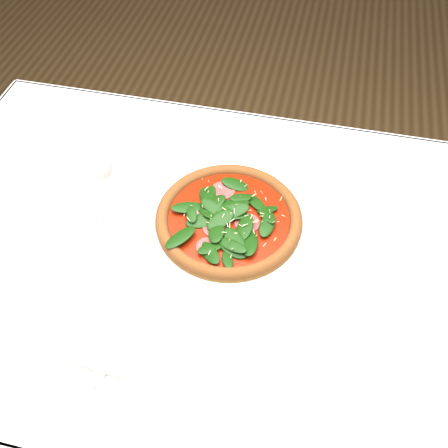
% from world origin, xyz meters
% --- Properties ---
extents(ground, '(6.00, 6.00, 0.00)m').
position_xyz_m(ground, '(0.00, 0.00, 0.00)').
color(ground, brown).
rests_on(ground, ground).
extents(dining_table, '(1.21, 0.81, 0.75)m').
position_xyz_m(dining_table, '(0.00, 0.00, 0.65)').
color(dining_table, white).
rests_on(dining_table, ground).
extents(plate, '(0.32, 0.32, 0.01)m').
position_xyz_m(plate, '(0.02, 0.06, 0.76)').
color(plate, white).
rests_on(plate, dining_table).
extents(pizza, '(0.33, 0.33, 0.04)m').
position_xyz_m(pizza, '(0.02, 0.06, 0.78)').
color(pizza, '#A17026').
rests_on(pizza, plate).
extents(wine_glass, '(0.09, 0.09, 0.21)m').
position_xyz_m(wine_glass, '(-0.21, 0.02, 0.90)').
color(wine_glass, white).
rests_on(wine_glass, dining_table).
extents(napkin, '(0.14, 0.07, 0.01)m').
position_xyz_m(napkin, '(-0.10, -0.24, 0.76)').
color(napkin, white).
rests_on(napkin, dining_table).
extents(fork, '(0.04, 0.15, 0.00)m').
position_xyz_m(fork, '(-0.09, -0.21, 0.76)').
color(fork, silver).
rests_on(fork, napkin).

